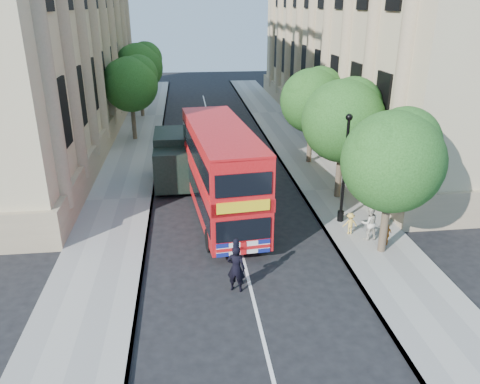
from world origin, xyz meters
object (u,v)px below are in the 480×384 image
object	(u,v)px
woman_pedestrian	(369,223)
box_van	(173,161)
lamp_post	(344,173)
police_constable	(236,268)
double_decker_bus	(221,170)

from	to	relation	value
woman_pedestrian	box_van	bearing A→B (deg)	-49.04
lamp_post	police_constable	world-z (taller)	lamp_post
lamp_post	woman_pedestrian	distance (m)	2.58
box_van	police_constable	size ratio (longest dim) A/B	2.77
double_decker_bus	police_constable	size ratio (longest dim) A/B	5.30
lamp_post	woman_pedestrian	bearing A→B (deg)	-72.34
lamp_post	box_van	world-z (taller)	lamp_post
double_decker_bus	police_constable	bearing A→B (deg)	-95.83
lamp_post	double_decker_bus	xyz separation A→B (m)	(-5.54, 1.46, -0.09)
double_decker_bus	box_van	bearing A→B (deg)	110.40
box_van	woman_pedestrian	xyz separation A→B (m)	(8.51, -8.16, -0.51)
double_decker_bus	box_van	xyz separation A→B (m)	(-2.36, 4.78, -1.01)
double_decker_bus	woman_pedestrian	size ratio (longest dim) A/B	6.22
police_constable	box_van	bearing A→B (deg)	-56.65
box_van	police_constable	distance (m)	11.50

